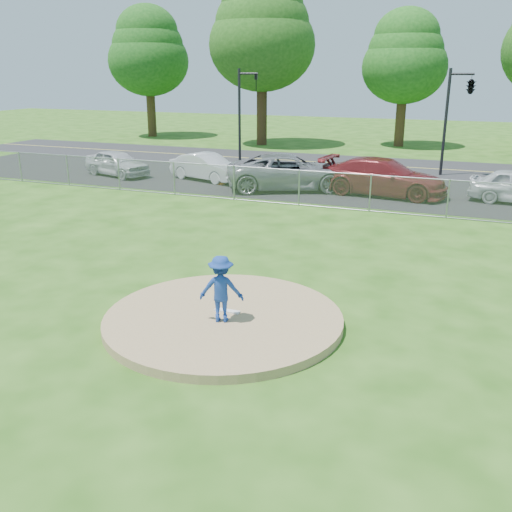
# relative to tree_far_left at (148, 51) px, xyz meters

# --- Properties ---
(ground) EXTENTS (120.00, 120.00, 0.00)m
(ground) POSITION_rel_tree_far_left_xyz_m (22.00, -23.00, -7.06)
(ground) COLOR #224D10
(ground) RESTS_ON ground
(pitchers_mound) EXTENTS (5.40, 5.40, 0.20)m
(pitchers_mound) POSITION_rel_tree_far_left_xyz_m (22.00, -33.00, -6.96)
(pitchers_mound) COLOR #967952
(pitchers_mound) RESTS_ON ground
(pitching_rubber) EXTENTS (0.60, 0.15, 0.04)m
(pitching_rubber) POSITION_rel_tree_far_left_xyz_m (22.00, -32.80, -6.84)
(pitching_rubber) COLOR white
(pitching_rubber) RESTS_ON pitchers_mound
(chain_link_fence) EXTENTS (40.00, 0.06, 1.50)m
(chain_link_fence) POSITION_rel_tree_far_left_xyz_m (22.00, -21.00, -6.31)
(chain_link_fence) COLOR gray
(chain_link_fence) RESTS_ON ground
(parking_lot) EXTENTS (50.00, 8.00, 0.01)m
(parking_lot) POSITION_rel_tree_far_left_xyz_m (22.00, -16.50, -7.05)
(parking_lot) COLOR black
(parking_lot) RESTS_ON ground
(street) EXTENTS (60.00, 7.00, 0.01)m
(street) POSITION_rel_tree_far_left_xyz_m (22.00, -9.00, -7.06)
(street) COLOR #232325
(street) RESTS_ON ground
(tree_far_left) EXTENTS (6.72, 6.72, 10.74)m
(tree_far_left) POSITION_rel_tree_far_left_xyz_m (0.00, 0.00, 0.00)
(tree_far_left) COLOR #372614
(tree_far_left) RESTS_ON ground
(tree_left) EXTENTS (7.84, 7.84, 12.53)m
(tree_left) POSITION_rel_tree_far_left_xyz_m (11.00, -2.00, 1.18)
(tree_left) COLOR #332112
(tree_left) RESTS_ON ground
(tree_center) EXTENTS (6.16, 6.16, 9.84)m
(tree_center) POSITION_rel_tree_far_left_xyz_m (21.00, 1.00, -0.59)
(tree_center) COLOR #3B2715
(tree_center) RESTS_ON ground
(traffic_signal_left) EXTENTS (1.28, 0.20, 5.60)m
(traffic_signal_left) POSITION_rel_tree_far_left_xyz_m (13.24, -11.00, -3.70)
(traffic_signal_left) COLOR black
(traffic_signal_left) RESTS_ON ground
(traffic_signal_center) EXTENTS (1.42, 2.48, 5.60)m
(traffic_signal_center) POSITION_rel_tree_far_left_xyz_m (25.97, -11.00, -2.45)
(traffic_signal_center) COLOR black
(traffic_signal_center) RESTS_ON ground
(pitcher) EXTENTS (1.08, 0.80, 1.50)m
(pitcher) POSITION_rel_tree_far_left_xyz_m (22.09, -33.28, -6.11)
(pitcher) COLOR navy
(pitcher) RESTS_ON pitchers_mound
(traffic_cone) EXTENTS (0.34, 0.34, 0.66)m
(traffic_cone) POSITION_rel_tree_far_left_xyz_m (14.95, -17.96, -6.72)
(traffic_cone) COLOR #DE590B
(traffic_cone) RESTS_ON parking_lot
(parked_car_silver) EXTENTS (4.35, 2.75, 1.38)m
(parked_car_silver) POSITION_rel_tree_far_left_xyz_m (8.64, -17.75, -6.36)
(parked_car_silver) COLOR silver
(parked_car_silver) RESTS_ON parking_lot
(parked_car_white) EXTENTS (4.42, 2.63, 1.38)m
(parked_car_white) POSITION_rel_tree_far_left_xyz_m (13.77, -17.15, -6.36)
(parked_car_white) COLOR silver
(parked_car_white) RESTS_ON parking_lot
(parked_car_gray) EXTENTS (6.63, 5.04, 1.67)m
(parked_car_gray) POSITION_rel_tree_far_left_xyz_m (18.55, -17.87, -6.21)
(parked_car_gray) COLOR gray
(parked_car_gray) RESTS_ON parking_lot
(parked_car_darkred) EXTENTS (5.97, 2.93, 1.67)m
(parked_car_darkred) POSITION_rel_tree_far_left_xyz_m (22.94, -17.56, -6.22)
(parked_car_darkred) COLOR maroon
(parked_car_darkred) RESTS_ON parking_lot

